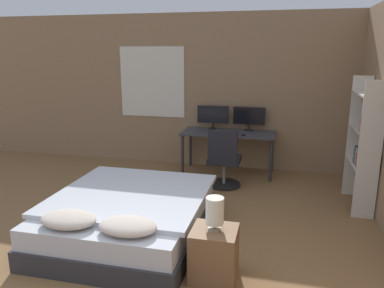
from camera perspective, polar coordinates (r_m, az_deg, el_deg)
wall_back at (r=6.66m, az=5.07°, el=7.88°), size 12.00×0.08×2.70m
bed at (r=4.36m, az=-9.63°, el=-10.78°), size 1.67×1.95×0.57m
nightstand at (r=3.59m, az=3.38°, el=-16.37°), size 0.41×0.40×0.49m
bedside_lamp at (r=3.40m, az=3.49°, el=-10.18°), size 0.16×0.16×0.31m
desk at (r=6.37m, az=5.57°, el=1.09°), size 1.57×0.65×0.72m
monitor_left at (r=6.58m, az=3.19°, el=4.36°), size 0.55×0.16×0.41m
monitor_right at (r=6.50m, az=8.67°, el=4.10°), size 0.55×0.16×0.41m
keyboard at (r=6.14m, az=5.30°, el=1.47°), size 0.37×0.13×0.02m
computer_mouse at (r=6.11m, az=7.87°, el=1.41°), size 0.07×0.05×0.04m
office_chair at (r=5.77m, az=4.86°, el=-3.01°), size 0.52×0.52×0.93m
bookshelf at (r=5.31m, az=24.82°, el=0.29°), size 0.27×0.84×1.73m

